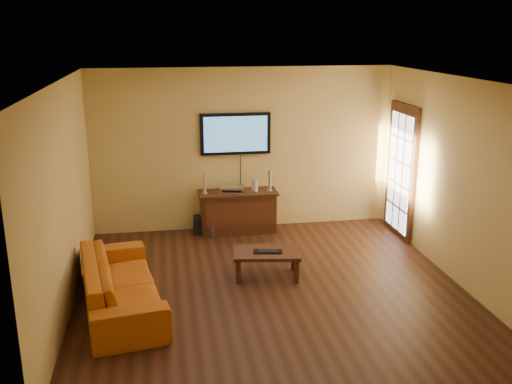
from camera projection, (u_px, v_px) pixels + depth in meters
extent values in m
plane|color=black|center=(271.00, 289.00, 7.48)|extent=(5.00, 5.00, 0.00)
plane|color=#D4B767|center=(243.00, 149.00, 9.48)|extent=(5.00, 0.00, 5.00)
plane|color=#D4B767|center=(64.00, 200.00, 6.71)|extent=(0.00, 5.00, 5.00)
plane|color=#D4B767|center=(458.00, 181.00, 7.50)|extent=(0.00, 5.00, 5.00)
plane|color=white|center=(273.00, 80.00, 6.73)|extent=(5.00, 5.00, 0.00)
cube|color=#35190C|center=(401.00, 173.00, 9.19)|extent=(0.06, 1.02, 2.22)
cube|color=white|center=(399.00, 173.00, 9.18)|extent=(0.01, 0.79, 1.89)
cube|color=#35190C|center=(238.00, 213.00, 9.50)|extent=(1.23, 0.46, 0.66)
cube|color=#321609|center=(240.00, 215.00, 9.27)|extent=(1.13, 0.02, 0.39)
cube|color=#35190C|center=(238.00, 193.00, 9.40)|extent=(1.30, 0.50, 0.04)
cube|color=black|center=(235.00, 134.00, 9.34)|extent=(1.16, 0.07, 0.69)
cube|color=teal|center=(236.00, 134.00, 9.30)|extent=(1.04, 0.01, 0.58)
cube|color=#35190C|center=(267.00, 253.00, 7.76)|extent=(0.97, 0.66, 0.05)
cube|color=#35190C|center=(238.00, 272.00, 7.60)|extent=(0.06, 0.06, 0.32)
cube|color=#35190C|center=(296.00, 272.00, 7.62)|extent=(0.06, 0.06, 0.32)
cube|color=#35190C|center=(238.00, 260.00, 8.00)|extent=(0.06, 0.06, 0.32)
cube|color=#35190C|center=(294.00, 259.00, 8.02)|extent=(0.06, 0.06, 0.32)
imported|color=#BE5E15|center=(120.00, 275.00, 6.88)|extent=(0.97, 2.23, 0.84)
cylinder|color=silver|center=(205.00, 193.00, 9.28)|extent=(0.09, 0.09, 0.01)
cylinder|color=silver|center=(205.00, 184.00, 9.24)|extent=(0.05, 0.05, 0.31)
cylinder|color=silver|center=(270.00, 190.00, 9.46)|extent=(0.09, 0.09, 0.01)
cylinder|color=silver|center=(270.00, 180.00, 9.41)|extent=(0.05, 0.05, 0.32)
cube|color=silver|center=(232.00, 189.00, 9.38)|extent=(0.43, 0.34, 0.09)
cube|color=white|center=(255.00, 185.00, 9.40)|extent=(0.08, 0.15, 0.20)
cube|color=black|center=(202.00, 225.00, 9.50)|extent=(0.29, 0.29, 0.28)
cylinder|color=white|center=(213.00, 233.00, 9.25)|extent=(0.07, 0.07, 0.19)
sphere|color=white|center=(213.00, 227.00, 9.23)|extent=(0.04, 0.04, 0.04)
cube|color=black|center=(268.00, 251.00, 7.72)|extent=(0.41, 0.22, 0.02)
cube|color=black|center=(268.00, 251.00, 7.72)|extent=(0.27, 0.15, 0.01)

